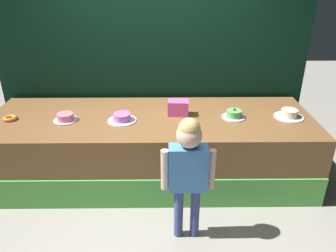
{
  "coord_description": "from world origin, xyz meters",
  "views": [
    {
      "loc": [
        0.16,
        -2.72,
        2.26
      ],
      "look_at": [
        0.19,
        0.36,
        0.77
      ],
      "focal_mm": 34.82,
      "sensor_mm": 36.0,
      "label": 1
    }
  ],
  "objects": [
    {
      "name": "pink_box",
      "position": [
        0.31,
        0.66,
        0.85
      ],
      "size": [
        0.24,
        0.16,
        0.17
      ],
      "primitive_type": "cube",
      "rotation": [
        0.0,
        0.0,
        -0.06
      ],
      "color": "#EC52A3",
      "rests_on": "stage_platform"
    },
    {
      "name": "cake_center_right",
      "position": [
        0.92,
        0.58,
        0.81
      ],
      "size": [
        0.26,
        0.26,
        0.11
      ],
      "color": "silver",
      "rests_on": "stage_platform"
    },
    {
      "name": "ground_plane",
      "position": [
        0.0,
        0.0,
        0.0
      ],
      "size": [
        12.0,
        12.0,
        0.0
      ],
      "primitive_type": "plane",
      "color": "gray"
    },
    {
      "name": "child_figure",
      "position": [
        0.35,
        -0.4,
        0.78
      ],
      "size": [
        0.46,
        0.21,
        1.2
      ],
      "color": "#3F4C8C",
      "rests_on": "ground_plane"
    },
    {
      "name": "cake_center_left",
      "position": [
        -0.31,
        0.5,
        0.8
      ],
      "size": [
        0.31,
        0.31,
        0.08
      ],
      "color": "silver",
      "rests_on": "stage_platform"
    },
    {
      "name": "donut",
      "position": [
        -1.54,
        0.54,
        0.79
      ],
      "size": [
        0.15,
        0.15,
        0.04
      ],
      "primitive_type": "torus",
      "color": "orange",
      "rests_on": "stage_platform"
    },
    {
      "name": "cake_far_right",
      "position": [
        1.54,
        0.57,
        0.81
      ],
      "size": [
        0.32,
        0.32,
        0.09
      ],
      "color": "silver",
      "rests_on": "stage_platform"
    },
    {
      "name": "stage_platform",
      "position": [
        0.0,
        0.6,
        0.38
      ],
      "size": [
        3.62,
        1.23,
        0.77
      ],
      "color": "brown",
      "rests_on": "ground_plane"
    },
    {
      "name": "cake_far_left",
      "position": [
        -0.92,
        0.52,
        0.8
      ],
      "size": [
        0.26,
        0.26,
        0.11
      ],
      "color": "silver",
      "rests_on": "stage_platform"
    },
    {
      "name": "curtain_backdrop",
      "position": [
        0.0,
        1.31,
        1.33
      ],
      "size": [
        3.86,
        0.08,
        2.66
      ],
      "primitive_type": "cube",
      "color": "black",
      "rests_on": "ground_plane"
    }
  ]
}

